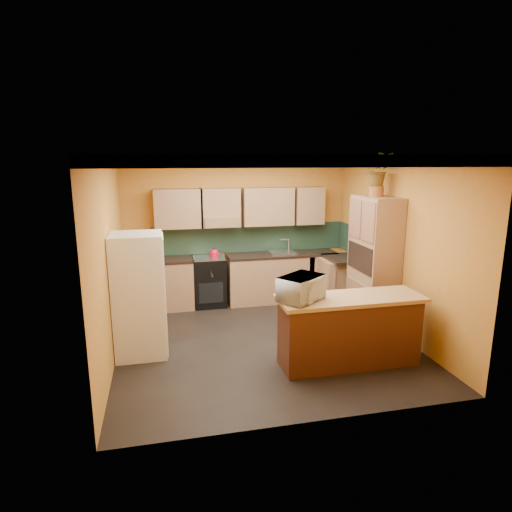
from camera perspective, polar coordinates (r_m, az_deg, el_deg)
The scene contains 15 objects.
room_shell at distance 6.29m, azimuth 0.59°, elevation 7.58°, with size 4.24×4.24×2.72m.
base_cabinets_back at distance 8.06m, azimuth -1.84°, elevation -3.22°, with size 3.65×0.60×0.88m, color #A97E59.
countertop_back at distance 7.95m, azimuth -1.87°, elevation -0.03°, with size 3.65×0.62×0.04m, color black.
stove at distance 7.97m, azimuth -6.27°, elevation -3.37°, with size 0.58×0.58×0.91m, color black.
kettle at distance 7.80m, azimuth -5.60°, elevation 0.42°, with size 0.17×0.17×0.18m, color #B90C28, non-canonical shape.
sink at distance 8.12m, azimuth 3.51°, elevation 0.48°, with size 0.48×0.40×0.03m, color silver.
base_cabinets_right at distance 8.04m, azimuth 11.45°, elevation -3.51°, with size 0.60×0.80×0.88m, color #A97E59.
countertop_right at distance 7.93m, azimuth 11.60°, elevation -0.31°, with size 0.62×0.80×0.04m, color black.
fridge at distance 6.06m, azimuth -15.31°, elevation -5.06°, with size 0.68×0.66×1.70m, color white.
pantry at distance 7.03m, azimuth 15.40°, elevation -0.92°, with size 0.48×0.90×2.10m, color #A97E59.
fern_pot at distance 6.90m, azimuth 15.76°, elevation 8.33°, with size 0.22×0.22×0.16m, color #985624.
fern at distance 6.89m, azimuth 15.93°, elevation 11.05°, with size 0.45×0.39×0.50m, color #A97E59.
breakfast_bar at distance 5.83m, azimuth 12.29°, elevation -9.90°, with size 1.80×0.55×0.88m, color #4F2412.
bar_top at distance 5.67m, azimuth 12.51°, elevation -5.55°, with size 1.90×0.65×0.05m, color tan.
microwave at distance 5.37m, azimuth 6.05°, elevation -4.29°, with size 0.57×0.39×0.32m, color white.
Camera 1 is at (-1.41, -5.82, 2.65)m, focal length 30.00 mm.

